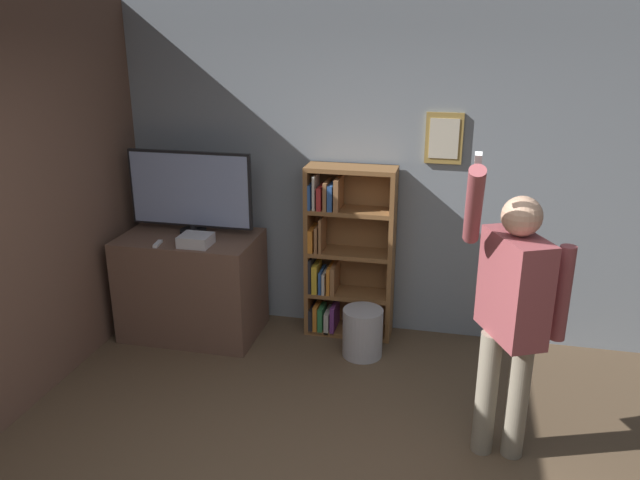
% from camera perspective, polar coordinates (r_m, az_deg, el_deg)
% --- Properties ---
extents(wall_back, '(6.36, 0.09, 2.70)m').
position_cam_1_polar(wall_back, '(5.12, 5.86, 5.92)').
color(wall_back, gray).
rests_on(wall_back, ground_plane).
extents(wall_side_brick, '(0.06, 4.24, 2.70)m').
position_cam_1_polar(wall_side_brick, '(4.71, -24.35, 3.11)').
color(wall_side_brick, brown).
rests_on(wall_side_brick, ground_plane).
extents(tv_ledge, '(1.12, 0.70, 0.87)m').
position_cam_1_polar(tv_ledge, '(5.37, -11.60, -4.04)').
color(tv_ledge, brown).
rests_on(tv_ledge, ground_plane).
extents(television, '(1.04, 0.22, 0.69)m').
position_cam_1_polar(television, '(5.20, -11.77, 4.37)').
color(television, black).
rests_on(television, tv_ledge).
extents(game_console, '(0.24, 0.21, 0.09)m').
position_cam_1_polar(game_console, '(4.97, -11.28, -0.02)').
color(game_console, silver).
rests_on(game_console, tv_ledge).
extents(remote_loose, '(0.06, 0.14, 0.02)m').
position_cam_1_polar(remote_loose, '(5.06, -14.63, -0.34)').
color(remote_loose, white).
rests_on(remote_loose, tv_ledge).
extents(bookshelf, '(0.73, 0.28, 1.45)m').
position_cam_1_polar(bookshelf, '(5.18, 2.06, -1.33)').
color(bookshelf, brown).
rests_on(bookshelf, ground_plane).
extents(person, '(0.61, 0.57, 1.91)m').
position_cam_1_polar(person, '(3.73, 17.15, -5.74)').
color(person, gray).
rests_on(person, ground_plane).
extents(waste_bin, '(0.32, 0.32, 0.40)m').
position_cam_1_polar(waste_bin, '(5.01, 3.92, -8.44)').
color(waste_bin, '#B7B7BC').
rests_on(waste_bin, ground_plane).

